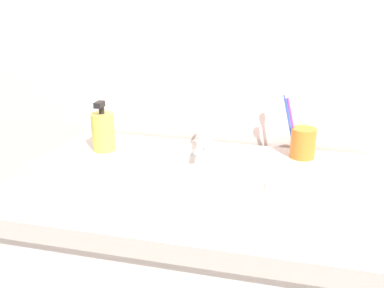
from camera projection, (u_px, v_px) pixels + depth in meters
name	position (u px, v px, depth m)	size (l,w,h in m)	color
tiled_wall_back	(222.00, 48.00, 1.30)	(2.12, 0.04, 2.40)	beige
sink_basin	(189.00, 197.00, 1.09)	(0.42, 0.42, 0.12)	white
faucet	(206.00, 134.00, 1.23)	(0.02, 0.17, 0.13)	silver
toothbrush_cup	(303.00, 143.00, 1.22)	(0.07, 0.07, 0.09)	orange
toothbrush_purple	(291.00, 118.00, 1.20)	(0.06, 0.02, 0.19)	purple
toothbrush_blue	(288.00, 116.00, 1.22)	(0.06, 0.02, 0.19)	blue
soap_dispenser	(103.00, 131.00, 1.27)	(0.07, 0.07, 0.15)	#DBCC4C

